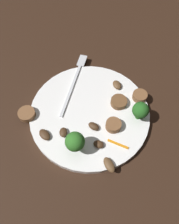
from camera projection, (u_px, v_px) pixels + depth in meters
ground_plane at (90, 115)px, 0.48m from camera, size 1.40×1.40×0.00m
plate at (90, 114)px, 0.47m from camera, size 0.26×0.26×0.01m
fork at (75, 79)px, 0.51m from camera, size 0.17×0.08×0.00m
broccoli_floret_0 at (75, 142)px, 0.39m from camera, size 0.04×0.04×0.06m
broccoli_floret_1 at (140, 110)px, 0.44m from camera, size 0.03×0.03×0.05m
sausage_slice_0 at (113, 125)px, 0.44m from camera, size 0.04×0.04×0.02m
sausage_slice_1 at (27, 114)px, 0.46m from camera, size 0.05×0.05×0.01m
sausage_slice_2 at (140, 96)px, 0.48m from camera, size 0.03×0.03×0.01m
sausage_slice_3 at (119, 102)px, 0.47m from camera, size 0.05×0.05×0.01m
mushroom_0 at (99, 144)px, 0.42m from camera, size 0.02×0.02×0.01m
mushroom_1 at (63, 132)px, 0.44m from camera, size 0.03×0.03×0.01m
mushroom_2 at (109, 165)px, 0.40m from camera, size 0.03×0.04×0.01m
mushroom_3 at (45, 135)px, 0.43m from camera, size 0.02×0.03×0.01m
mushroom_4 at (94, 126)px, 0.44m from camera, size 0.02×0.02×0.01m
mushroom_5 at (117, 85)px, 0.50m from camera, size 0.03×0.03×0.01m
pepper_strip_1 at (118, 144)px, 0.43m from camera, size 0.01×0.04×0.00m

